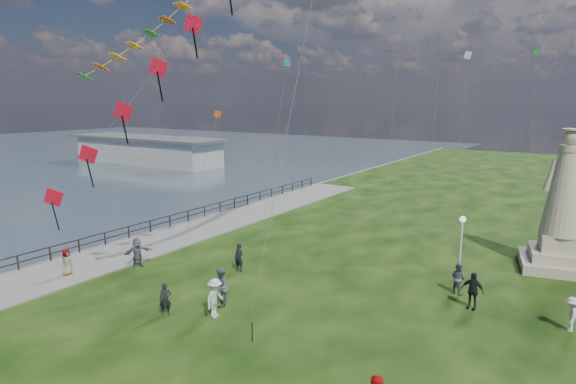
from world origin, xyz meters
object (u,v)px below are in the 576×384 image
Objects in this scene: statue at (563,217)px; person_2 at (215,298)px; person_10 at (67,264)px; person_7 at (458,278)px; person_9 at (472,291)px; pier_pavilion at (146,150)px; lamppost at (462,235)px; person_8 at (571,314)px; person_0 at (165,299)px; person_5 at (137,252)px; person_6 at (239,258)px; person_1 at (221,287)px.

statue is 4.49× the size of person_2.
person_10 is at bearing 84.13° from person_2.
person_9 is at bearing 149.89° from person_7.
pier_pavilion reaches higher than person_9.
lamppost is 6.70m from person_8.
person_0 is at bearing -137.81° from person_9.
person_10 is at bearing -44.99° from pier_pavilion.
person_2 is 12.70m from person_7.
person_6 is at bearing -45.01° from person_5.
person_1 is (-9.07, -9.61, -1.81)m from lamppost.
person_2 reaches higher than person_10.
pier_pavilion reaches higher than person_0.
person_2 is 6.11m from person_6.
person_5 is (40.98, -35.52, -0.91)m from pier_pavilion.
person_6 reaches higher than person_10.
person_10 is (-7.80, -6.12, -0.09)m from person_6.
person_7 is 1.11× the size of person_10.
lamppost is 12.73m from person_6.
person_7 is 5.51m from person_8.
person_9 reaches higher than person_5.
person_6 is (46.65, -32.71, -0.99)m from pier_pavilion.
person_1 is (1.50, 2.23, 0.18)m from person_0.
person_6 is (-2.32, 4.27, -0.11)m from person_1.
person_1 is at bearing -133.34° from lamppost.
lamppost is at bearing -127.28° from person_8.
person_6 is at bearing -90.69° from person_8.
person_5 is at bearing -40.91° from pier_pavilion.
person_2 reaches higher than person_6.
pier_pavilion is 3.55× the size of statue.
person_2 is 12.46m from person_9.
person_2 is at bearing -128.30° from lamppost.
person_5 is 1.22× the size of person_10.
person_0 is at bearing -131.76° from lamppost.
statue is 20.99m from person_2.
lamppost is at bearing 5.64° from person_0.
person_2 reaches higher than person_7.
person_8 is at bearing -25.59° from pier_pavilion.
statue is at bearing 7.01° from person_0.
person_1 is at bearing -143.77° from statue.
person_9 is 22.24m from person_10.
person_5 is 23.20m from person_8.
person_7 is at bearing -26.33° from pier_pavilion.
person_2 is 8.97m from person_5.
person_7 is (58.35, -28.88, -0.99)m from pier_pavilion.
person_8 is (5.59, -3.11, -1.99)m from lamppost.
person_5 is at bearing -54.61° from person_10.
person_8 is (5.27, -1.60, -0.06)m from person_7.
person_8 is (63.63, -30.48, -1.05)m from pier_pavilion.
statue is at bearing 52.60° from lamppost.
person_0 is 0.99× the size of person_8.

